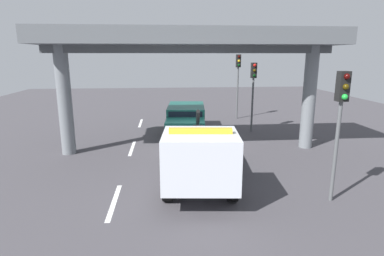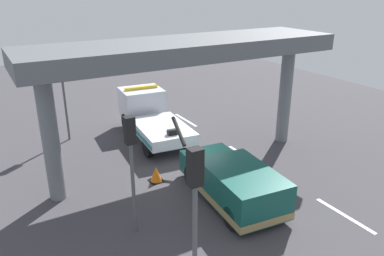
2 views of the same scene
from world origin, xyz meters
name	(u,v)px [view 1 (image 1 of 2)]	position (x,y,z in m)	size (l,w,h in m)	color
ground_plane	(190,148)	(0.00, 0.00, -0.05)	(60.00, 40.00, 0.10)	#423F44
lane_stripe_west	(141,123)	(-6.00, -2.96, 0.00)	(2.60, 0.16, 0.01)	silver
lane_stripe_mid	(132,148)	(0.00, -2.96, 0.00)	(2.60, 0.16, 0.01)	silver
lane_stripe_east	(114,202)	(6.00, -2.96, 0.00)	(2.60, 0.16, 0.01)	silver
tow_truck_white	(199,154)	(4.91, -0.07, 1.20)	(7.33, 2.93, 2.46)	silver
towed_van_green	(186,120)	(-3.10, 0.01, 0.78)	(5.37, 2.64, 1.58)	#145147
overpass_structure	(191,44)	(0.59, 0.00, 5.11)	(3.60, 13.79, 5.79)	slate
traffic_light_near	(238,73)	(-6.98, 4.06, 3.38)	(0.39, 0.32, 4.66)	#515456
traffic_light_far	(253,82)	(-2.98, 4.06, 3.05)	(0.39, 0.32, 4.18)	#515456
traffic_light_mid	(341,109)	(6.52, 4.06, 3.04)	(0.39, 0.32, 4.16)	#515456
traffic_cone_orange	(227,139)	(-0.16, 1.95, 0.32)	(0.57, 0.57, 0.68)	orange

